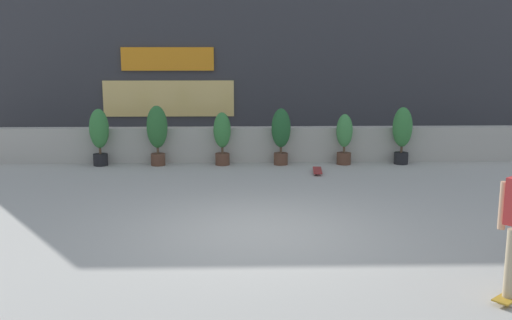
{
  "coord_description": "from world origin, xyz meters",
  "views": [
    {
      "loc": [
        -0.28,
        -9.07,
        2.93
      ],
      "look_at": [
        0.0,
        1.5,
        0.9
      ],
      "focal_mm": 41.07,
      "sensor_mm": 36.0,
      "label": 1
    }
  ],
  "objects_px": {
    "potted_plant_1": "(157,131)",
    "potted_plant_4": "(344,137)",
    "potted_plant_5": "(402,131)",
    "skateboard_near_camera": "(317,170)",
    "potted_plant_0": "(99,133)",
    "potted_plant_3": "(281,132)",
    "potted_plant_2": "(222,135)"
  },
  "relations": [
    {
      "from": "potted_plant_0",
      "to": "potted_plant_5",
      "type": "xyz_separation_m",
      "value": [
        7.66,
        -0.0,
        0.02
      ]
    },
    {
      "from": "potted_plant_3",
      "to": "skateboard_near_camera",
      "type": "xyz_separation_m",
      "value": [
        0.8,
        -1.05,
        -0.77
      ]
    },
    {
      "from": "potted_plant_1",
      "to": "potted_plant_3",
      "type": "height_order",
      "value": "potted_plant_1"
    },
    {
      "from": "potted_plant_2",
      "to": "potted_plant_5",
      "type": "distance_m",
      "value": 4.58
    },
    {
      "from": "skateboard_near_camera",
      "to": "potted_plant_3",
      "type": "bearing_deg",
      "value": 127.47
    },
    {
      "from": "potted_plant_2",
      "to": "potted_plant_5",
      "type": "bearing_deg",
      "value": 0.0
    },
    {
      "from": "potted_plant_1",
      "to": "potted_plant_2",
      "type": "xyz_separation_m",
      "value": [
        1.63,
        0.0,
        -0.13
      ]
    },
    {
      "from": "potted_plant_1",
      "to": "potted_plant_4",
      "type": "xyz_separation_m",
      "value": [
        4.73,
        0.0,
        -0.17
      ]
    },
    {
      "from": "skateboard_near_camera",
      "to": "potted_plant_1",
      "type": "bearing_deg",
      "value": 165.06
    },
    {
      "from": "potted_plant_0",
      "to": "skateboard_near_camera",
      "type": "bearing_deg",
      "value": -11.03
    },
    {
      "from": "potted_plant_3",
      "to": "skateboard_near_camera",
      "type": "relative_size",
      "value": 1.76
    },
    {
      "from": "potted_plant_5",
      "to": "skateboard_near_camera",
      "type": "xyz_separation_m",
      "value": [
        -2.29,
        -1.05,
        -0.78
      ]
    },
    {
      "from": "skateboard_near_camera",
      "to": "potted_plant_0",
      "type": "bearing_deg",
      "value": 168.97
    },
    {
      "from": "potted_plant_0",
      "to": "skateboard_near_camera",
      "type": "relative_size",
      "value": 1.77
    },
    {
      "from": "potted_plant_0",
      "to": "potted_plant_3",
      "type": "xyz_separation_m",
      "value": [
        4.57,
        0.0,
        -0.0
      ]
    },
    {
      "from": "potted_plant_0",
      "to": "potted_plant_5",
      "type": "distance_m",
      "value": 7.66
    },
    {
      "from": "potted_plant_4",
      "to": "skateboard_near_camera",
      "type": "bearing_deg",
      "value": -127.75
    },
    {
      "from": "potted_plant_2",
      "to": "skateboard_near_camera",
      "type": "distance_m",
      "value": 2.61
    },
    {
      "from": "potted_plant_3",
      "to": "potted_plant_5",
      "type": "xyz_separation_m",
      "value": [
        3.09,
        -0.0,
        0.02
      ]
    },
    {
      "from": "potted_plant_4",
      "to": "potted_plant_1",
      "type": "bearing_deg",
      "value": -180.0
    },
    {
      "from": "potted_plant_0",
      "to": "skateboard_near_camera",
      "type": "xyz_separation_m",
      "value": [
        5.37,
        -1.05,
        -0.77
      ]
    },
    {
      "from": "potted_plant_1",
      "to": "potted_plant_4",
      "type": "relative_size",
      "value": 1.17
    },
    {
      "from": "potted_plant_1",
      "to": "potted_plant_2",
      "type": "bearing_deg",
      "value": 0.0
    },
    {
      "from": "potted_plant_2",
      "to": "potted_plant_3",
      "type": "bearing_deg",
      "value": 0.0
    },
    {
      "from": "potted_plant_0",
      "to": "potted_plant_5",
      "type": "height_order",
      "value": "potted_plant_5"
    },
    {
      "from": "potted_plant_1",
      "to": "potted_plant_5",
      "type": "height_order",
      "value": "potted_plant_1"
    },
    {
      "from": "potted_plant_0",
      "to": "potted_plant_3",
      "type": "height_order",
      "value": "potted_plant_0"
    },
    {
      "from": "potted_plant_0",
      "to": "skateboard_near_camera",
      "type": "height_order",
      "value": "potted_plant_0"
    },
    {
      "from": "potted_plant_1",
      "to": "potted_plant_5",
      "type": "bearing_deg",
      "value": 0.0
    },
    {
      "from": "potted_plant_2",
      "to": "potted_plant_4",
      "type": "bearing_deg",
      "value": 0.0
    },
    {
      "from": "potted_plant_0",
      "to": "potted_plant_3",
      "type": "bearing_deg",
      "value": 0.0
    },
    {
      "from": "potted_plant_3",
      "to": "skateboard_near_camera",
      "type": "distance_m",
      "value": 1.52
    }
  ]
}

